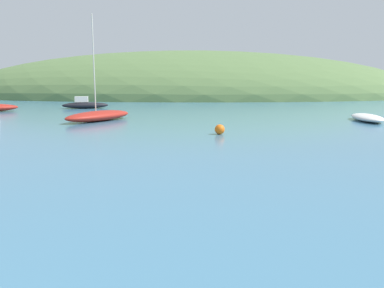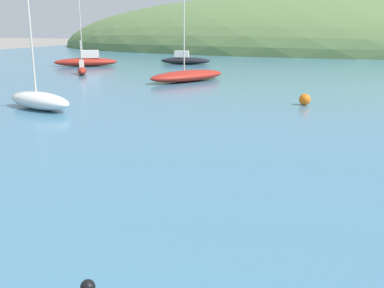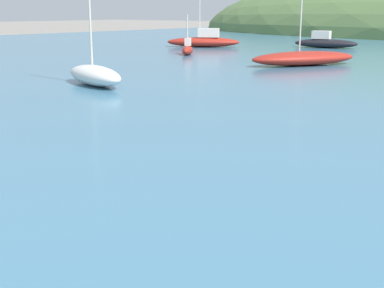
% 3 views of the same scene
% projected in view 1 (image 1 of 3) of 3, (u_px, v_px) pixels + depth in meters
% --- Properties ---
extents(water, '(80.00, 60.00, 0.10)m').
position_uv_depth(water, '(166.00, 111.00, 31.99)').
color(water, teal).
rests_on(water, ground).
extents(far_hillside, '(79.16, 43.54, 15.37)m').
position_uv_depth(far_hillside, '(187.00, 96.00, 65.58)').
color(far_hillside, '#567542').
rests_on(far_hillside, ground).
extents(boat_mid_harbor, '(1.87, 4.26, 0.43)m').
position_uv_depth(boat_mid_harbor, '(367.00, 118.00, 22.78)').
color(boat_mid_harbor, silver).
rests_on(boat_mid_harbor, water).
extents(boat_white_sailboat, '(4.26, 2.21, 1.08)m').
position_uv_depth(boat_white_sailboat, '(85.00, 105.00, 33.85)').
color(boat_white_sailboat, black).
rests_on(boat_white_sailboat, water).
extents(boat_blue_hull, '(3.81, 5.30, 6.30)m').
position_uv_depth(boat_blue_hull, '(99.00, 116.00, 22.88)').
color(boat_blue_hull, maroon).
rests_on(boat_blue_hull, water).
extents(mooring_buoy, '(0.45, 0.45, 0.45)m').
position_uv_depth(mooring_buoy, '(220.00, 129.00, 16.93)').
color(mooring_buoy, orange).
rests_on(mooring_buoy, water).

